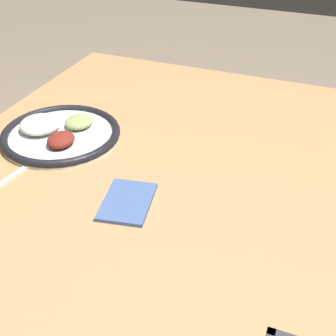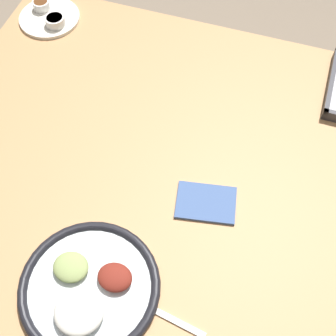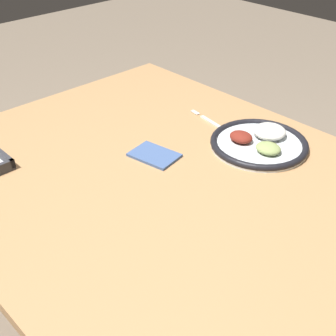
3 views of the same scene
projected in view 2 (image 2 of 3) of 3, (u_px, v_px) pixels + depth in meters
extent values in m
plane|color=#7A6B59|center=(175.00, 278.00, 1.69)|extent=(8.00, 8.00, 0.00)
cube|color=#AD7F51|center=(180.00, 181.00, 1.09)|extent=(1.27, 1.04, 0.03)
cylinder|color=#AD7F51|center=(64.00, 82.00, 1.73)|extent=(0.06, 0.06, 0.68)
cylinder|color=silver|center=(90.00, 288.00, 0.94)|extent=(0.28, 0.28, 0.01)
torus|color=black|center=(89.00, 287.00, 0.93)|extent=(0.29, 0.29, 0.02)
ellipsoid|color=silver|center=(79.00, 311.00, 0.89)|extent=(0.10, 0.10, 0.03)
ellipsoid|color=maroon|center=(115.00, 277.00, 0.93)|extent=(0.07, 0.06, 0.03)
ellipsoid|color=#8C9E5B|center=(71.00, 267.00, 0.94)|extent=(0.07, 0.07, 0.03)
cube|color=silver|center=(165.00, 316.00, 0.91)|extent=(0.17, 0.04, 0.00)
cylinder|color=white|center=(50.00, 18.00, 1.36)|extent=(0.17, 0.17, 0.01)
cylinder|color=silver|center=(55.00, 21.00, 1.33)|extent=(0.06, 0.06, 0.03)
cylinder|color=#B22819|center=(54.00, 18.00, 1.32)|extent=(0.05, 0.05, 0.01)
cylinder|color=silver|center=(41.00, 5.00, 1.36)|extent=(0.05, 0.05, 0.03)
cylinder|color=#593319|center=(41.00, 2.00, 1.35)|extent=(0.04, 0.04, 0.01)
cube|color=#333338|center=(331.00, 82.00, 1.21)|extent=(0.01, 0.23, 0.02)
cube|color=#3F598C|center=(206.00, 203.00, 1.04)|extent=(0.15, 0.11, 0.01)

